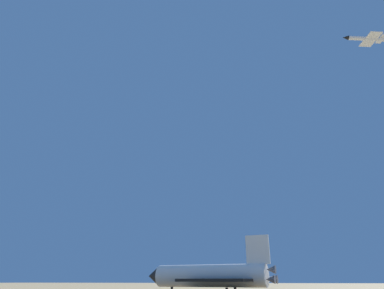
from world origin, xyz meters
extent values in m
cylinder|color=white|center=(2.31, 3.66, 5.40)|extent=(32.50, 10.02, 6.00)
cone|color=black|center=(20.16, 1.37, 5.40)|extent=(4.69, 6.16, 5.70)
ellipsoid|color=white|center=(15.20, 2.01, 7.05)|extent=(6.86, 4.78, 2.40)
cube|color=black|center=(-1.66, 4.17, 4.20)|extent=(20.91, 26.10, 0.70)
cube|color=white|center=(-11.58, 5.45, 12.00)|extent=(6.42, 1.41, 7.60)
cone|color=#595960|center=(-14.75, 5.85, 6.80)|extent=(2.66, 2.49, 2.20)
cone|color=#595960|center=(-14.96, 4.27, 4.40)|extent=(2.66, 2.49, 2.20)
cone|color=#595960|center=(-14.55, 7.44, 4.40)|extent=(2.66, 2.49, 2.20)
cylinder|color=silver|center=(-52.55, -7.17, 82.53)|extent=(12.69, 6.01, 1.50)
cone|color=black|center=(-45.54, -4.51, 82.53)|extent=(2.40, 2.11, 1.50)
cube|color=silver|center=(-53.95, -7.70, 82.33)|extent=(6.95, 9.04, 0.24)
cube|color=silver|center=(-57.69, -9.12, 84.48)|extent=(2.31, 1.04, 2.60)
cube|color=silver|center=(-57.69, -9.12, 82.73)|extent=(3.57, 5.20, 0.20)
camera|label=1|loc=(-22.85, 104.11, 4.08)|focal=32.25mm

